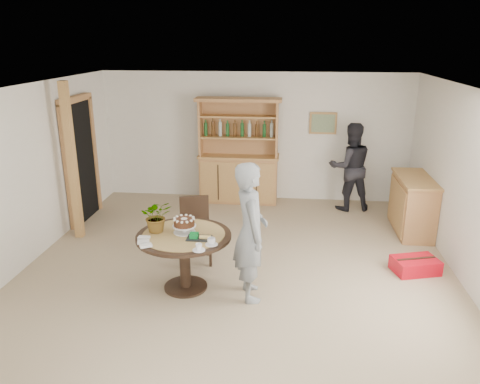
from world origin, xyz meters
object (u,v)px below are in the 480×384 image
object	(u,v)px
adult_person	(350,167)
red_suitcase	(415,265)
teen_boy	(251,232)
dining_chair	(195,226)
hutch	(239,167)
dining_table	(184,245)
sideboard	(413,205)

from	to	relation	value
adult_person	red_suitcase	world-z (taller)	adult_person
red_suitcase	teen_boy	bearing A→B (deg)	-174.98
dining_chair	red_suitcase	size ratio (longest dim) A/B	1.37
hutch	dining_chair	world-z (taller)	hutch
dining_table	adult_person	size ratio (longest dim) A/B	0.73
sideboard	teen_boy	size ratio (longest dim) A/B	0.72
dining_table	red_suitcase	xyz separation A→B (m)	(3.08, 0.76, -0.50)
sideboard	hutch	bearing A→B (deg)	157.79
hutch	red_suitcase	xyz separation A→B (m)	(2.76, -2.73, -0.59)
teen_boy	adult_person	distance (m)	3.71
dining_chair	teen_boy	xyz separation A→B (m)	(0.87, -0.93, 0.33)
dining_table	adult_person	world-z (taller)	adult_person
hutch	adult_person	xyz separation A→B (m)	(2.11, -0.24, 0.14)
hutch	sideboard	xyz separation A→B (m)	(3.04, -1.24, -0.22)
dining_chair	dining_table	bearing A→B (deg)	-104.90
teen_boy	dining_table	bearing A→B (deg)	68.99
teen_boy	red_suitcase	distance (m)	2.51
adult_person	dining_table	bearing A→B (deg)	42.82
dining_chair	hutch	bearing A→B (deg)	66.35
hutch	red_suitcase	distance (m)	3.93
adult_person	teen_boy	bearing A→B (deg)	54.36
red_suitcase	dining_table	bearing A→B (deg)	177.76
dining_chair	teen_boy	distance (m)	1.32
hutch	sideboard	distance (m)	3.29
adult_person	hutch	bearing A→B (deg)	-17.01
hutch	teen_boy	xyz separation A→B (m)	(0.54, -3.60, 0.18)
adult_person	dining_chair	bearing A→B (deg)	34.28
sideboard	red_suitcase	world-z (taller)	sideboard
hutch	dining_chair	distance (m)	2.69
dining_table	teen_boy	world-z (taller)	teen_boy
dining_table	sideboard	bearing A→B (deg)	33.90
sideboard	adult_person	bearing A→B (deg)	132.92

